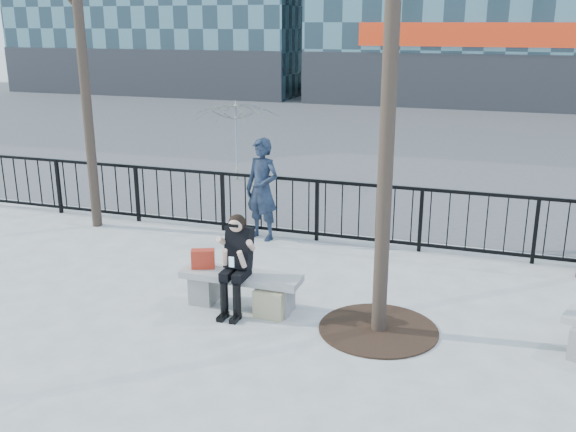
% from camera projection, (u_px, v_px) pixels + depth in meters
% --- Properties ---
extents(ground, '(120.00, 120.00, 0.00)m').
position_uv_depth(ground, '(242.00, 307.00, 8.73)').
color(ground, gray).
rests_on(ground, ground).
extents(street_surface, '(60.00, 23.00, 0.01)m').
position_uv_depth(street_surface, '(406.00, 133.00, 22.34)').
color(street_surface, '#474747').
rests_on(street_surface, ground).
extents(railing, '(14.00, 0.06, 1.10)m').
position_uv_depth(railing, '(306.00, 209.00, 11.29)').
color(railing, black).
rests_on(railing, ground).
extents(tree_grate, '(1.50, 1.50, 0.02)m').
position_uv_depth(tree_grate, '(378.00, 329.00, 8.06)').
color(tree_grate, black).
rests_on(tree_grate, ground).
extents(bench_main, '(1.65, 0.46, 0.49)m').
position_uv_depth(bench_main, '(241.00, 286.00, 8.64)').
color(bench_main, slate).
rests_on(bench_main, ground).
extents(seated_woman, '(0.50, 0.64, 1.34)m').
position_uv_depth(seated_woman, '(236.00, 265.00, 8.39)').
color(seated_woman, black).
rests_on(seated_woman, ground).
extents(handbag, '(0.35, 0.26, 0.26)m').
position_uv_depth(handbag, '(203.00, 259.00, 8.74)').
color(handbag, '#B62916').
rests_on(handbag, bench_main).
extents(shopping_bag, '(0.41, 0.16, 0.38)m').
position_uv_depth(shopping_bag, '(269.00, 305.00, 8.34)').
color(shopping_bag, '#C5B88B').
rests_on(shopping_bag, ground).
extents(standing_man, '(0.76, 0.60, 1.81)m').
position_uv_depth(standing_man, '(262.00, 189.00, 11.24)').
color(standing_man, black).
rests_on(standing_man, ground).
extents(vendor_umbrella, '(2.24, 2.28, 1.93)m').
position_uv_depth(vendor_umbrella, '(236.00, 141.00, 15.44)').
color(vendor_umbrella, yellow).
rests_on(vendor_umbrella, ground).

